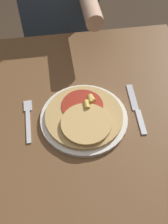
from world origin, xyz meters
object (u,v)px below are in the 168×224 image
Objects in this scene: knife at (136,109)px; plate at (84,118)px; dining_table at (70,135)px; person_diner at (59,12)px; fork at (28,118)px; pizza at (84,116)px.

plate is at bearing -175.40° from knife.
dining_table is 4.58× the size of knife.
knife is at bearing 4.60° from plate.
person_diner is (-0.02, 0.72, -0.05)m from plate.
fork is (-0.19, 0.03, -0.00)m from plate.
plate reaches higher than knife.
plate is 0.24× the size of person_diner.
knife reaches higher than dining_table.
pizza is at bearing -88.43° from person_diner.
person_diner is (-0.20, 0.71, -0.04)m from knife.
plate is at bearing -9.94° from fork.
knife is at bearing -73.89° from person_diner.
pizza is 0.19m from fork.
dining_table is 0.13m from plate.
plate reaches higher than dining_table.
pizza is (0.00, -0.01, 0.02)m from plate.
dining_table is at bearing -7.02° from fork.
person_diner is at bearing 76.49° from fork.
fork is at bearing 172.98° from dining_table.
fork is 0.71m from person_diner.
fork is at bearing 168.37° from pizza.
person_diner is at bearing 87.60° from dining_table.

